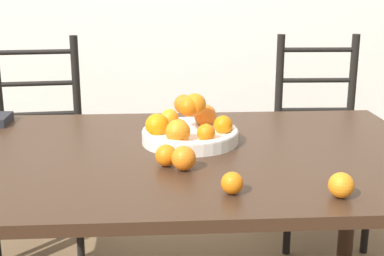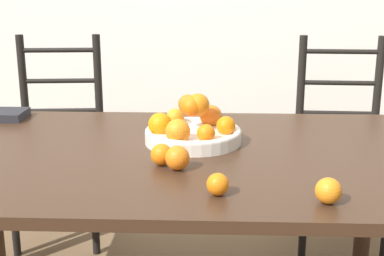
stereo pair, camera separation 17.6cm
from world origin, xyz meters
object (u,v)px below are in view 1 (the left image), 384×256
at_px(orange_loose_1, 232,183).
at_px(chair_right, 319,145).
at_px(orange_loose_2, 184,158).
at_px(chair_left, 39,150).
at_px(fruit_bowl, 189,129).
at_px(orange_loose_3, 341,185).
at_px(orange_loose_0, 166,155).

xyz_separation_m(orange_loose_1, chair_right, (0.61, 1.21, -0.28)).
bearing_deg(orange_loose_2, chair_left, 123.14).
bearing_deg(fruit_bowl, orange_loose_3, -54.72).
height_order(chair_left, chair_right, same).
relative_size(fruit_bowl, orange_loose_2, 4.55).
relative_size(orange_loose_0, orange_loose_2, 0.91).
bearing_deg(orange_loose_1, fruit_bowl, 100.30).
distance_m(orange_loose_1, orange_loose_2, 0.23).
xyz_separation_m(orange_loose_1, orange_loose_3, (0.28, -0.04, 0.00)).
bearing_deg(orange_loose_1, orange_loose_0, 126.44).
bearing_deg(orange_loose_2, orange_loose_0, 142.49).
xyz_separation_m(orange_loose_1, chair_left, (-0.78, 1.21, -0.28)).
distance_m(fruit_bowl, orange_loose_0, 0.26).
relative_size(orange_loose_3, chair_left, 0.07).
relative_size(orange_loose_0, orange_loose_3, 0.99).
distance_m(orange_loose_3, chair_right, 1.33).
distance_m(orange_loose_1, chair_left, 1.47).
relative_size(orange_loose_0, chair_left, 0.07).
distance_m(orange_loose_1, chair_right, 1.38).
height_order(fruit_bowl, orange_loose_0, fruit_bowl).
xyz_separation_m(orange_loose_2, chair_left, (-0.66, 1.02, -0.29)).
bearing_deg(chair_left, chair_right, -5.21).
bearing_deg(orange_loose_2, orange_loose_3, -30.53).
relative_size(orange_loose_0, orange_loose_1, 1.11).
bearing_deg(orange_loose_0, chair_left, 122.04).
relative_size(fruit_bowl, chair_left, 0.33).
bearing_deg(orange_loose_1, orange_loose_2, 121.81).
height_order(fruit_bowl, orange_loose_3, fruit_bowl).
distance_m(chair_left, chair_right, 1.40).
distance_m(orange_loose_1, orange_loose_3, 0.28).
relative_size(orange_loose_3, chair_right, 0.07).
xyz_separation_m(chair_left, chair_right, (1.40, 0.00, 0.00)).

